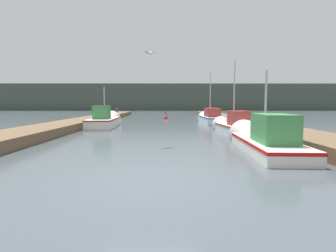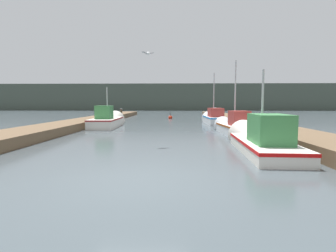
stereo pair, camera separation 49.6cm
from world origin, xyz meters
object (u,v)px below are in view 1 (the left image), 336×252
(fishing_boat_1, at_px, (232,126))
(mooring_piling_2, at_px, (243,123))
(channel_buoy, at_px, (166,118))
(seagull_lead, at_px, (150,53))
(fishing_boat_3, at_px, (210,118))
(mooring_piling_0, at_px, (210,114))
(fishing_boat_2, at_px, (106,121))
(mooring_piling_1, at_px, (116,114))
(fishing_boat_0, at_px, (261,139))
(mooring_piling_3, at_px, (232,120))

(fishing_boat_1, relative_size, mooring_piling_2, 4.45)
(channel_buoy, height_order, seagull_lead, seagull_lead)
(fishing_boat_3, relative_size, seagull_lead, 11.11)
(mooring_piling_0, xyz_separation_m, seagull_lead, (-5.36, -16.40, 3.23))
(fishing_boat_2, distance_m, mooring_piling_1, 9.39)
(fishing_boat_3, distance_m, mooring_piling_0, 4.50)
(fishing_boat_0, xyz_separation_m, mooring_piling_1, (-9.34, 19.22, 0.20))
(fishing_boat_1, xyz_separation_m, mooring_piling_3, (0.98, 4.03, 0.10))
(mooring_piling_3, bearing_deg, fishing_boat_1, -103.64)
(fishing_boat_3, xyz_separation_m, mooring_piling_0, (0.78, 4.42, 0.20))
(fishing_boat_3, bearing_deg, fishing_boat_1, -91.04)
(fishing_boat_0, height_order, fishing_boat_1, fishing_boat_1)
(mooring_piling_0, relative_size, channel_buoy, 1.40)
(fishing_boat_0, xyz_separation_m, mooring_piling_2, (1.00, 5.91, 0.18))
(channel_buoy, bearing_deg, mooring_piling_0, -29.68)
(fishing_boat_0, height_order, mooring_piling_3, fishing_boat_0)
(mooring_piling_0, bearing_deg, mooring_piling_1, 171.22)
(fishing_boat_0, relative_size, fishing_boat_2, 1.00)
(fishing_boat_3, bearing_deg, mooring_piling_3, -76.27)
(fishing_boat_1, relative_size, mooring_piling_3, 5.09)
(mooring_piling_2, distance_m, channel_buoy, 15.21)
(fishing_boat_0, xyz_separation_m, channel_buoy, (-3.81, 20.33, -0.26))
(mooring_piling_1, relative_size, mooring_piling_2, 1.04)
(fishing_boat_2, bearing_deg, mooring_piling_0, 37.70)
(fishing_boat_1, xyz_separation_m, seagull_lead, (-4.62, -4.15, 3.51))
(mooring_piling_1, distance_m, mooring_piling_3, 14.38)
(fishing_boat_3, xyz_separation_m, mooring_piling_3, (1.03, -3.80, 0.02))
(fishing_boat_3, bearing_deg, seagull_lead, -112.31)
(fishing_boat_0, relative_size, mooring_piling_2, 5.24)
(fishing_boat_3, bearing_deg, fishing_boat_2, -160.10)
(fishing_boat_1, height_order, fishing_boat_2, fishing_boat_1)
(fishing_boat_3, height_order, mooring_piling_2, fishing_boat_3)
(fishing_boat_1, distance_m, mooring_piling_0, 12.28)
(fishing_boat_2, height_order, mooring_piling_3, fishing_boat_2)
(mooring_piling_0, bearing_deg, channel_buoy, 150.32)
(mooring_piling_1, bearing_deg, fishing_boat_0, -64.09)
(fishing_boat_2, relative_size, fishing_boat_3, 1.03)
(fishing_boat_1, height_order, channel_buoy, fishing_boat_1)
(fishing_boat_0, bearing_deg, fishing_boat_2, 133.32)
(mooring_piling_1, xyz_separation_m, channel_buoy, (5.53, 1.12, -0.47))
(mooring_piling_1, bearing_deg, mooring_piling_3, -43.01)
(fishing_boat_1, distance_m, mooring_piling_1, 16.81)
(fishing_boat_3, height_order, seagull_lead, fishing_boat_3)
(fishing_boat_1, xyz_separation_m, mooring_piling_0, (0.73, 12.25, 0.28))
(mooring_piling_1, relative_size, channel_buoy, 1.23)
(seagull_lead, bearing_deg, fishing_boat_0, -47.39)
(mooring_piling_0, height_order, seagull_lead, seagull_lead)
(mooring_piling_3, bearing_deg, mooring_piling_0, 91.71)
(fishing_boat_1, xyz_separation_m, fishing_boat_3, (-0.05, 7.83, 0.07))
(mooring_piling_3, bearing_deg, mooring_piling_1, 136.99)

